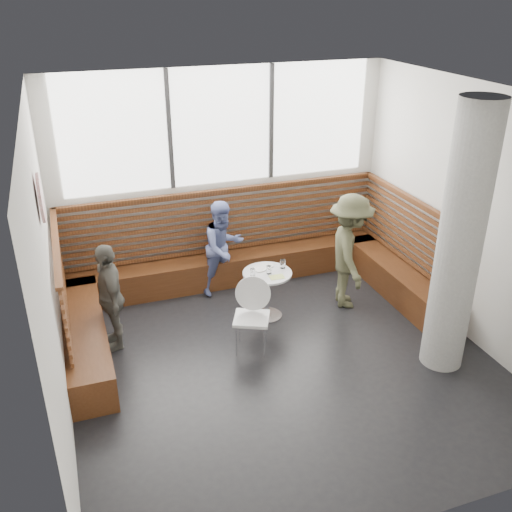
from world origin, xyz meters
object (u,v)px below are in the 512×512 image
object	(u,v)px
cafe_chair	(250,309)
child_back	(223,248)
child_left	(110,296)
concrete_column	(460,242)
adult_man	(350,252)
cafe_table	(267,285)

from	to	relation	value
cafe_chair	child_back	size ratio (longest dim) A/B	0.66
cafe_chair	child_left	world-z (taller)	child_left
concrete_column	child_back	xyz separation A→B (m)	(-2.01, 2.59, -0.89)
adult_man	cafe_table	bearing A→B (deg)	104.75
cafe_table	cafe_chair	world-z (taller)	cafe_chair
adult_man	child_back	xyz separation A→B (m)	(-1.55, 0.95, -0.12)
concrete_column	cafe_table	size ratio (longest dim) A/B	4.65
cafe_table	cafe_chair	xyz separation A→B (m)	(-0.46, -0.61, 0.06)
cafe_table	child_left	size ratio (longest dim) A/B	0.49
cafe_chair	concrete_column	bearing A→B (deg)	-1.91
concrete_column	adult_man	size ratio (longest dim) A/B	1.93
cafe_table	adult_man	xyz separation A→B (m)	(1.21, -0.04, 0.34)
child_left	concrete_column	bearing A→B (deg)	62.44
cafe_table	child_left	xyz separation A→B (m)	(-2.08, 0.00, 0.21)
concrete_column	child_left	distance (m)	4.20
concrete_column	cafe_chair	size ratio (longest dim) A/B	3.42
adult_man	child_back	distance (m)	1.83
concrete_column	child_left	size ratio (longest dim) A/B	2.27
concrete_column	cafe_table	world-z (taller)	concrete_column
child_back	cafe_chair	bearing A→B (deg)	-114.33
cafe_chair	child_back	distance (m)	1.54
concrete_column	child_back	world-z (taller)	concrete_column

